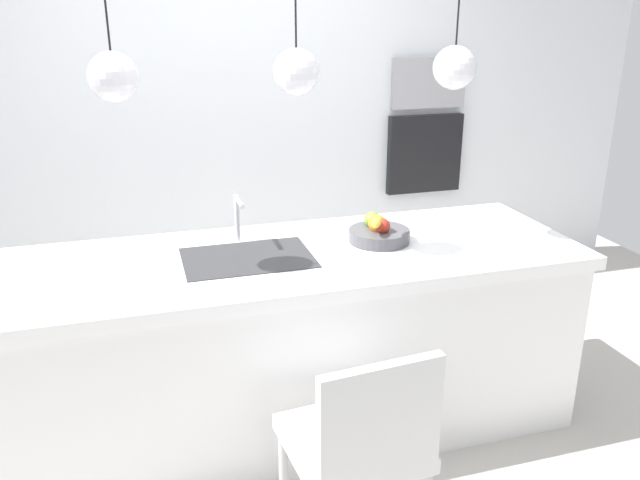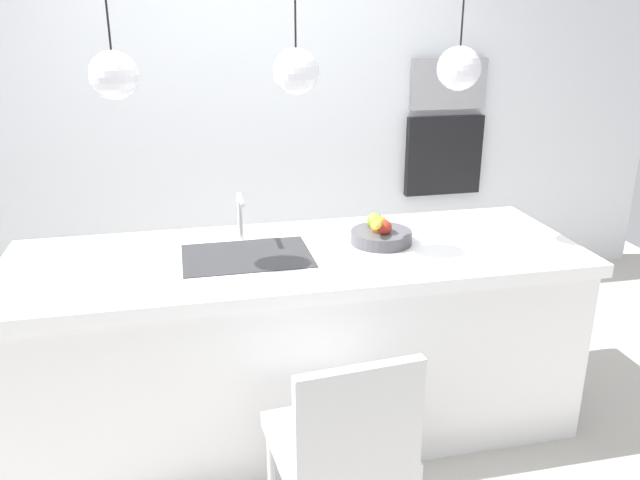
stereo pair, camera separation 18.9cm
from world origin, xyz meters
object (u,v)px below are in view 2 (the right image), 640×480
(microwave, at_px, (448,84))
(oven, at_px, (443,155))
(chair_near, at_px, (344,443))
(fruit_bowl, at_px, (381,233))

(microwave, xyz_separation_m, oven, (0.00, 0.00, -0.50))
(chair_near, bearing_deg, microwave, 60.69)
(fruit_bowl, height_order, chair_near, fruit_bowl)
(fruit_bowl, bearing_deg, microwave, 58.13)
(oven, bearing_deg, microwave, 0.00)
(fruit_bowl, bearing_deg, oven, 58.13)
(microwave, bearing_deg, oven, 0.00)
(microwave, distance_m, chair_near, 2.93)
(oven, bearing_deg, fruit_bowl, -121.87)
(fruit_bowl, height_order, microwave, microwave)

